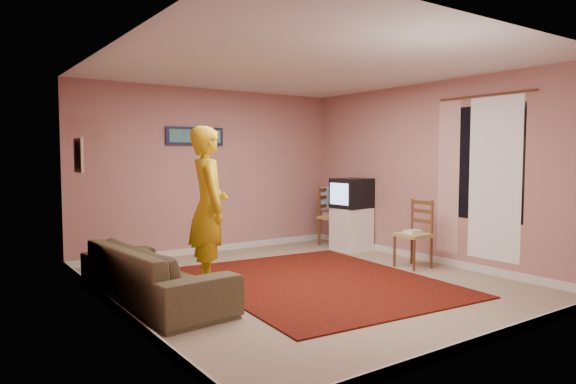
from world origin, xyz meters
TOP-DOWN VIEW (x-y plane):
  - ground at (0.00, 0.00)m, footprint 5.00×5.00m
  - wall_back at (0.00, 2.50)m, footprint 4.50×0.02m
  - wall_front at (0.00, -2.50)m, footprint 4.50×0.02m
  - wall_left at (-2.25, 0.00)m, footprint 0.02×5.00m
  - wall_right at (2.25, 0.00)m, footprint 0.02×5.00m
  - ceiling at (0.00, 0.00)m, footprint 4.50×5.00m
  - baseboard_back at (0.00, 2.49)m, footprint 4.50×0.02m
  - baseboard_front at (0.00, -2.49)m, footprint 4.50×0.02m
  - baseboard_left at (-2.24, 0.00)m, footprint 0.02×5.00m
  - baseboard_right at (2.24, 0.00)m, footprint 0.02×5.00m
  - window at (2.24, -0.90)m, footprint 0.01×1.10m
  - curtain_sheer at (2.23, -1.05)m, footprint 0.01×0.75m
  - curtain_floral at (2.21, -0.35)m, footprint 0.01×0.35m
  - curtain_rod at (2.20, -0.90)m, footprint 0.02×1.40m
  - picture_back at (-0.30, 2.47)m, footprint 0.95×0.04m
  - picture_left at (-2.22, 1.60)m, footprint 0.04×0.38m
  - area_rug at (0.17, -0.04)m, footprint 2.82×3.42m
  - tv_cabinet at (1.95, 1.35)m, footprint 0.54×0.50m
  - crt_tv at (1.94, 1.35)m, footprint 0.59×0.53m
  - chair_a at (2.00, 1.84)m, footprint 0.52×0.51m
  - dvd_player at (2.00, 1.84)m, footprint 0.42×0.35m
  - blue_throw at (2.00, 2.03)m, footprint 0.37×0.05m
  - chair_b at (1.75, -0.15)m, footprint 0.41×0.43m
  - game_console at (1.75, -0.15)m, footprint 0.22×0.16m
  - sofa at (-1.80, 0.25)m, footprint 1.02×2.17m
  - person at (-1.03, 0.52)m, footprint 0.61×0.78m

SIDE VIEW (x-z plane):
  - ground at x=0.00m, z-range 0.00..0.00m
  - area_rug at x=0.17m, z-range 0.00..0.02m
  - baseboard_back at x=0.00m, z-range 0.00..0.10m
  - baseboard_front at x=0.00m, z-range 0.00..0.10m
  - baseboard_left at x=-2.24m, z-range 0.00..0.10m
  - baseboard_right at x=2.24m, z-range 0.00..0.10m
  - sofa at x=-1.80m, z-range 0.00..0.61m
  - tv_cabinet at x=1.95m, z-range 0.00..0.69m
  - game_console at x=1.75m, z-range 0.48..0.52m
  - dvd_player at x=2.00m, z-range 0.51..0.57m
  - chair_b at x=1.75m, z-range 0.32..0.82m
  - chair_a at x=2.00m, z-range 0.34..0.89m
  - blue_throw at x=2.00m, z-range 0.62..1.00m
  - crt_tv at x=1.94m, z-range 0.69..1.18m
  - person at x=-1.03m, z-range 0.00..1.89m
  - curtain_sheer at x=2.23m, z-range 0.20..2.30m
  - curtain_floral at x=2.21m, z-range 0.20..2.30m
  - wall_back at x=0.00m, z-range 0.00..2.60m
  - wall_front at x=0.00m, z-range 0.00..2.60m
  - wall_left at x=-2.25m, z-range 0.00..2.60m
  - wall_right at x=2.25m, z-range 0.00..2.60m
  - window at x=2.24m, z-range 0.70..2.20m
  - picture_left at x=-2.22m, z-range 1.34..1.76m
  - picture_back at x=-0.30m, z-range 1.71..1.99m
  - curtain_rod at x=2.20m, z-range 2.31..2.33m
  - ceiling at x=0.00m, z-range 2.59..2.61m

